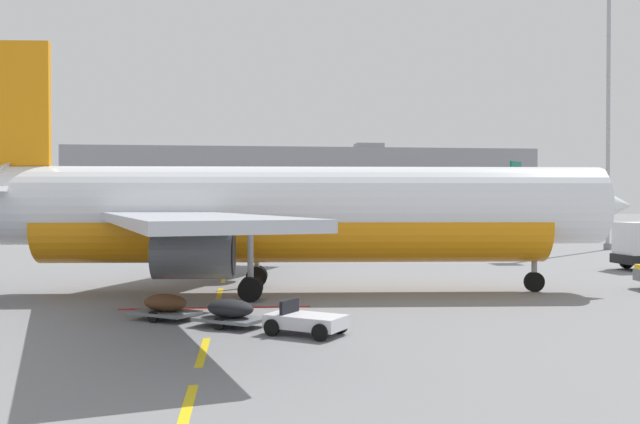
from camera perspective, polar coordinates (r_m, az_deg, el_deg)
name	(u,v)px	position (r m, az deg, el deg)	size (l,w,h in m)	color
ground	(535,264)	(51.40, 17.60, -4.19)	(400.00, 400.00, 0.00)	slate
apron_paint_markings	(226,272)	(43.58, -7.93, -5.04)	(8.00, 93.94, 0.01)	yellow
airliner_foreground	(283,213)	(33.26, -3.14, -0.04)	(34.81, 34.54, 12.20)	white
airliner_mid_left	(483,210)	(92.48, 13.54, 0.13)	(24.50, 25.34, 10.40)	silver
baggage_train	(231,312)	(24.69, -7.46, -8.34)	(7.92, 6.06, 1.14)	silver
apron_light_mast_far	(608,83)	(69.95, 23.04, 9.91)	(1.80, 1.80, 25.09)	slate
terminal_satellite	(303,187)	(146.09, -1.43, 2.14)	(95.90, 21.15, 17.18)	gray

